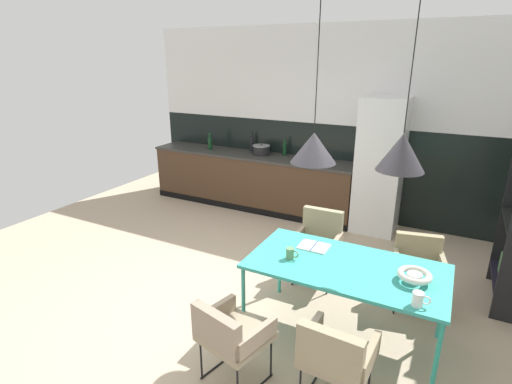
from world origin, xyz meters
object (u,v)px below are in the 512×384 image
armchair_by_stool (319,238)px  fruit_bowl (414,276)px  mug_glass_clear (418,299)px  pendant_lamp_over_table_near (314,148)px  armchair_head_of_table (229,332)px  pendant_lamp_over_table_far (402,152)px  open_book (314,246)px  mug_dark_espresso (290,254)px  bottle_vinegar_dark (210,143)px  armchair_corner_seat (418,262)px  cooking_pot (261,150)px  dining_table (346,269)px  bottle_wine_green (285,149)px  refrigerator_column (380,166)px  armchair_far_side (335,353)px  bottle_oil_tall (252,143)px

armchair_by_stool → fruit_bowl: (1.08, -0.88, 0.28)m
armchair_by_stool → mug_glass_clear: bearing=132.3°
pendant_lamp_over_table_near → armchair_by_stool: bearing=102.2°
armchair_head_of_table → pendant_lamp_over_table_far: size_ratio=0.58×
open_book → armchair_head_of_table: bearing=-102.6°
mug_glass_clear → mug_dark_espresso: mug_glass_clear is taller
bottle_vinegar_dark → pendant_lamp_over_table_near: pendant_lamp_over_table_near is taller
armchair_corner_seat → cooking_pot: cooking_pot is taller
dining_table → armchair_head_of_table: (-0.61, -0.94, -0.22)m
armchair_head_of_table → mug_glass_clear: 1.41m
fruit_bowl → pendant_lamp_over_table_near: 1.30m
armchair_by_stool → mug_dark_espresso: bearing=92.2°
armchair_by_stool → bottle_vinegar_dark: size_ratio=2.84×
fruit_bowl → bottle_vinegar_dark: bottle_vinegar_dark is taller
dining_table → cooking_pot: (-2.17, 2.65, 0.30)m
mug_dark_espresso → bottle_wine_green: 3.19m
bottle_vinegar_dark → mug_glass_clear: bearing=-37.8°
cooking_pot → bottle_vinegar_dark: 0.96m
refrigerator_column → bottle_wine_green: (-1.56, 0.19, 0.06)m
dining_table → mug_dark_espresso: size_ratio=14.05×
armchair_by_stool → dining_table: bearing=120.2°
refrigerator_column → fruit_bowl: refrigerator_column is taller
open_book → pendant_lamp_over_table_near: (0.03, -0.22, 1.00)m
refrigerator_column → armchair_head_of_table: bearing=-96.1°
mug_glass_clear → mug_dark_espresso: bearing=168.6°
armchair_far_side → cooking_pot: bearing=127.2°
cooking_pot → armchair_corner_seat: bearing=-33.4°
fruit_bowl → cooking_pot: bearing=135.6°
open_book → bottle_wine_green: size_ratio=1.00×
armchair_by_stool → mug_glass_clear: mug_glass_clear is taller
bottle_oil_tall → armchair_corner_seat: bearing=-33.1°
armchair_corner_seat → mug_dark_espresso: mug_dark_espresso is taller
bottle_vinegar_dark → open_book: bearing=-40.6°
mug_glass_clear → mug_dark_espresso: 1.11m
fruit_bowl → mug_glass_clear: size_ratio=2.06×
armchair_head_of_table → mug_dark_espresso: mug_dark_espresso is taller
armchair_corner_seat → bottle_vinegar_dark: size_ratio=2.51×
refrigerator_column → pendant_lamp_over_table_far: pendant_lamp_over_table_far is taller
armchair_corner_seat → bottle_vinegar_dark: bearing=-36.5°
armchair_head_of_table → armchair_far_side: (0.78, 0.14, 0.01)m
refrigerator_column → dining_table: (0.24, -2.59, -0.27)m
fruit_bowl → bottle_vinegar_dark: 4.49m
fruit_bowl → bottle_oil_tall: (-2.97, 2.80, 0.26)m
armchair_by_stool → cooking_pot: (-1.64, 1.78, 0.48)m
armchair_far_side → pendant_lamp_over_table_near: pendant_lamp_over_table_near is taller
refrigerator_column → armchair_corner_seat: bearing=-66.0°
armchair_by_stool → bottle_wine_green: 2.34m
armchair_by_stool → pendant_lamp_over_table_near: pendant_lamp_over_table_near is taller
armchair_head_of_table → pendant_lamp_over_table_near: size_ratio=0.58×
mug_glass_clear → cooking_pot: (-2.78, 2.99, 0.20)m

